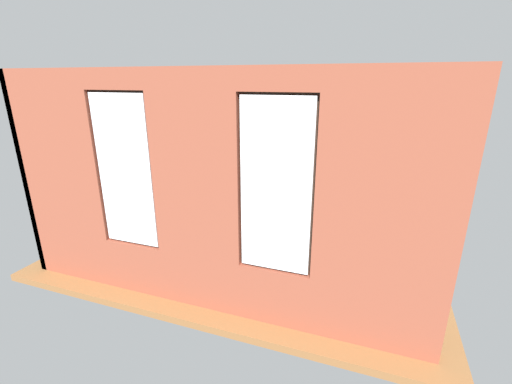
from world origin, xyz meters
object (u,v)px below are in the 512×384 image
media_console (162,200)px  potted_plant_corner_far_left (391,268)px  potted_plant_between_couches (322,249)px  potted_plant_by_left_couch (360,201)px  remote_black (256,206)px  papasan_chair (250,183)px  coffee_table (264,212)px  table_plant_small (239,201)px  potted_plant_foreground_right (206,171)px  potted_plant_near_tv (151,201)px  cup_ceramic (286,207)px  tv_flatscreen (159,175)px  couch_left (378,228)px  potted_plant_corner_near_left (388,182)px  candle_jar (268,209)px  remote_silver (264,208)px  potted_plant_beside_window_right (131,220)px

media_console → potted_plant_corner_far_left: 5.29m
potted_plant_between_couches → potted_plant_by_left_couch: potted_plant_between_couches is taller
remote_black → potted_plant_between_couches: bearing=101.4°
media_console → potted_plant_between_couches: bearing=153.0°
potted_plant_by_left_couch → papasan_chair: bearing=-1.5°
potted_plant_corner_far_left → coffee_table: bearing=-40.8°
table_plant_small → potted_plant_corner_far_left: bearing=145.9°
coffee_table → media_console: (2.51, -0.18, -0.12)m
potted_plant_foreground_right → potted_plant_near_tv: 2.73m
cup_ceramic → potted_plant_corner_far_left: (-1.87, 2.10, 0.20)m
potted_plant_foreground_right → tv_flatscreen: bearing=79.6°
couch_left → potted_plant_corner_far_left: bearing=7.7°
cup_ceramic → papasan_chair: size_ratio=0.09×
media_console → potted_plant_corner_near_left: potted_plant_corner_near_left is taller
couch_left → potted_plant_between_couches: size_ratio=1.58×
potted_plant_by_left_couch → couch_left: bearing=106.0°
coffee_table → cup_ceramic: size_ratio=15.49×
candle_jar → potted_plant_by_left_couch: size_ratio=0.21×
remote_black → media_console: (2.32, -0.10, -0.19)m
potted_plant_by_left_couch → potted_plant_corner_near_left: 0.78m
media_console → potted_plant_near_tv: bearing=116.7°
remote_silver → potted_plant_between_couches: size_ratio=0.14×
tv_flatscreen → potted_plant_between_couches: bearing=153.0°
tv_flatscreen → potted_plant_corner_far_left: size_ratio=0.81×
cup_ceramic → potted_plant_corner_near_left: size_ratio=0.09×
potted_plant_foreground_right → remote_black: bearing=139.5°
candle_jar → remote_black: 0.37m
table_plant_small → potted_plant_beside_window_right: 2.17m
potted_plant_beside_window_right → potted_plant_by_left_couch: 4.78m
couch_left → cup_ceramic: (1.71, -0.06, 0.17)m
candle_jar → tv_flatscreen: 2.67m
candle_jar → tv_flatscreen: bearing=-6.3°
couch_left → potted_plant_near_tv: 4.24m
coffee_table → candle_jar: (-0.12, 0.11, 0.11)m
coffee_table → potted_plant_beside_window_right: 2.54m
tv_flatscreen → potted_plant_near_tv: 1.23m
potted_plant_foreground_right → potted_plant_by_left_couch: size_ratio=1.98×
couch_left → potted_plant_corner_far_left: size_ratio=1.65×
remote_black → potted_plant_corner_near_left: potted_plant_corner_near_left is taller
remote_black → remote_silver: same height
remote_black → media_console: media_console is taller
candle_jar → potted_plant_beside_window_right: (1.66, 1.88, 0.28)m
coffee_table → table_plant_small: 0.52m
potted_plant_foreground_right → remote_silver: bearing=140.7°
couch_left → tv_flatscreen: tv_flatscreen is taller
table_plant_small → potted_plant_foreground_right: 2.59m
cup_ceramic → potted_plant_between_couches: size_ratio=0.08×
media_console → remote_black: bearing=177.6°
media_console → potted_plant_corner_far_left: size_ratio=1.10×
cup_ceramic → potted_plant_corner_near_left: potted_plant_corner_near_left is taller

